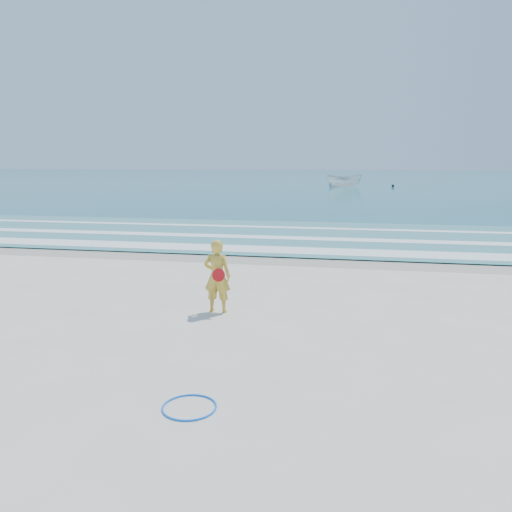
# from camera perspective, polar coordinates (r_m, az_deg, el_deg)

# --- Properties ---
(ground) EXTENTS (400.00, 400.00, 0.00)m
(ground) POSITION_cam_1_polar(r_m,az_deg,el_deg) (8.07, -8.96, -12.09)
(ground) COLOR silver
(ground) RESTS_ON ground
(wet_sand) EXTENTS (400.00, 2.40, 0.00)m
(wet_sand) POSITION_cam_1_polar(r_m,az_deg,el_deg) (16.48, 1.75, -0.21)
(wet_sand) COLOR #B2A893
(wet_sand) RESTS_ON ground
(ocean) EXTENTS (400.00, 190.00, 0.04)m
(ocean) POSITION_cam_1_polar(r_m,az_deg,el_deg) (112.05, 9.87, 8.90)
(ocean) COLOR #19727F
(ocean) RESTS_ON ground
(shallow) EXTENTS (400.00, 10.00, 0.01)m
(shallow) POSITION_cam_1_polar(r_m,az_deg,el_deg) (21.36, 3.94, 2.38)
(shallow) COLOR #59B7AD
(shallow) RESTS_ON ocean
(foam_near) EXTENTS (400.00, 1.40, 0.01)m
(foam_near) POSITION_cam_1_polar(r_m,az_deg,el_deg) (17.74, 2.44, 0.73)
(foam_near) COLOR white
(foam_near) RESTS_ON shallow
(foam_mid) EXTENTS (400.00, 0.90, 0.01)m
(foam_mid) POSITION_cam_1_polar(r_m,az_deg,el_deg) (20.57, 3.66, 2.09)
(foam_mid) COLOR white
(foam_mid) RESTS_ON shallow
(foam_far) EXTENTS (400.00, 0.60, 0.01)m
(foam_far) POSITION_cam_1_polar(r_m,az_deg,el_deg) (23.82, 4.70, 3.25)
(foam_far) COLOR white
(foam_far) RESTS_ON shallow
(hoop) EXTENTS (0.74, 0.74, 0.03)m
(hoop) POSITION_cam_1_polar(r_m,az_deg,el_deg) (6.74, -7.62, -16.74)
(hoop) COLOR blue
(hoop) RESTS_ON ground
(boat) EXTENTS (4.74, 2.70, 1.73)m
(boat) POSITION_cam_1_polar(r_m,az_deg,el_deg) (64.26, 10.10, 8.51)
(boat) COLOR white
(boat) RESTS_ON ocean
(buoy) EXTENTS (0.35, 0.35, 0.35)m
(buoy) POSITION_cam_1_polar(r_m,az_deg,el_deg) (65.96, 15.38, 7.75)
(buoy) COLOR black
(buoy) RESTS_ON ocean
(woman) EXTENTS (0.56, 0.41, 1.54)m
(woman) POSITION_cam_1_polar(r_m,az_deg,el_deg) (10.42, -4.45, -2.31)
(woman) COLOR gold
(woman) RESTS_ON ground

